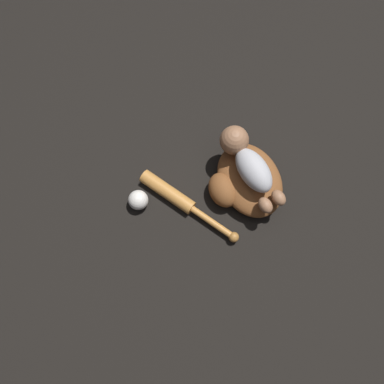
{
  "coord_description": "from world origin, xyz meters",
  "views": [
    {
      "loc": [
        -0.37,
        0.42,
        1.4
      ],
      "look_at": [
        0.05,
        0.27,
        0.08
      ],
      "focal_mm": 35.0,
      "sensor_mm": 36.0,
      "label": 1
    }
  ],
  "objects": [
    {
      "name": "ground_plane",
      "position": [
        0.0,
        0.0,
        0.0
      ],
      "size": [
        6.0,
        6.0,
        0.0
      ],
      "primitive_type": "plane",
      "color": "black"
    },
    {
      "name": "baseball_glove",
      "position": [
        0.03,
        0.06,
        0.05
      ],
      "size": [
        0.33,
        0.3,
        0.1
      ],
      "color": "brown",
      "rests_on": "ground"
    },
    {
      "name": "baby_figure",
      "position": [
        0.07,
        0.05,
        0.15
      ],
      "size": [
        0.35,
        0.16,
        0.11
      ],
      "color": "#B2B2B7",
      "rests_on": "baseball_glove"
    },
    {
      "name": "baseball_bat",
      "position": [
        0.05,
        0.33,
        0.03
      ],
      "size": [
        0.38,
        0.29,
        0.05
      ],
      "color": "#C6843D",
      "rests_on": "ground"
    },
    {
      "name": "baseball",
      "position": [
        0.09,
        0.48,
        0.04
      ],
      "size": [
        0.08,
        0.08,
        0.08
      ],
      "color": "white",
      "rests_on": "ground"
    }
  ]
}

